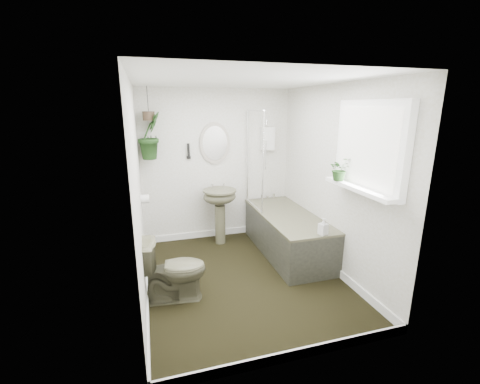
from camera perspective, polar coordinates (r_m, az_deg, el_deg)
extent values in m
cube|color=black|center=(4.09, 0.61, -15.03)|extent=(2.30, 2.80, 0.02)
cube|color=white|center=(3.55, 0.72, 19.40)|extent=(2.30, 2.80, 0.02)
cube|color=white|center=(4.99, -4.09, 4.71)|extent=(2.30, 0.02, 2.30)
cube|color=white|center=(2.40, 10.62, -6.95)|extent=(2.30, 0.02, 2.30)
cube|color=white|center=(3.50, -17.80, -0.41)|extent=(0.02, 2.80, 2.30)
cube|color=white|center=(4.13, 16.24, 1.99)|extent=(0.02, 2.80, 2.30)
cube|color=white|center=(4.06, 0.61, -14.30)|extent=(2.30, 2.80, 0.10)
cube|color=white|center=(5.09, 4.94, 9.45)|extent=(0.20, 0.10, 0.35)
ellipsoid|color=#AEA495|center=(4.89, -4.49, 8.64)|extent=(0.46, 0.03, 0.62)
cylinder|color=black|center=(4.83, -9.12, 7.22)|extent=(0.04, 0.04, 0.22)
cylinder|color=white|center=(4.24, -16.58, -1.20)|extent=(0.11, 0.11, 0.11)
cube|color=white|center=(3.45, 22.07, 7.46)|extent=(0.08, 1.00, 0.90)
cube|color=white|center=(3.48, 20.49, 0.61)|extent=(0.18, 1.00, 0.04)
cube|color=white|center=(3.42, 21.48, 7.47)|extent=(0.01, 0.86, 0.76)
imported|color=#504F39|center=(3.60, -11.75, -13.31)|extent=(0.72, 0.47, 0.70)
imported|color=black|center=(3.66, 17.30, 3.94)|extent=(0.25, 0.22, 0.26)
imported|color=black|center=(4.65, -15.69, 9.64)|extent=(0.45, 0.46, 0.65)
imported|color=black|center=(3.89, 14.59, -5.94)|extent=(0.11, 0.11, 0.20)
cylinder|color=#423224|center=(4.64, -15.92, 12.88)|extent=(0.16, 0.16, 0.12)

